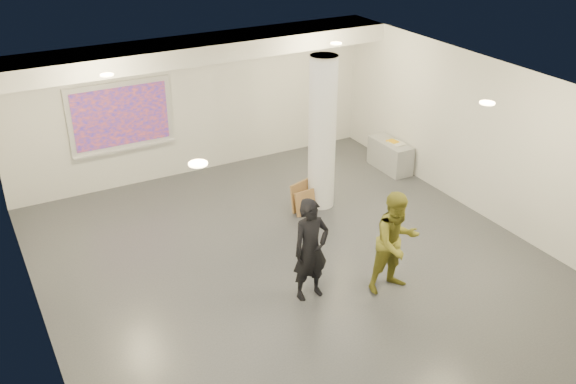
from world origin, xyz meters
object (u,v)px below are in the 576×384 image
projection_screen (121,117)px  man (396,242)px  woman (311,250)px  credenza (390,155)px  column (322,134)px

projection_screen → man: size_ratio=1.25×
woman → man: size_ratio=0.99×
woman → man: 1.33m
projection_screen → credenza: 5.79m
credenza → column: bearing=-162.0°
credenza → woman: bearing=-140.3°
projection_screen → woman: (1.37, -5.18, -0.70)m
woman → man: man is taller
column → man: 3.10m
credenza → woman: size_ratio=0.67×
projection_screen → man: bearing=-65.0°
column → woman: bearing=-124.3°
woman → projection_screen: bearing=103.4°
man → column: bearing=81.7°
column → projection_screen: 4.08m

